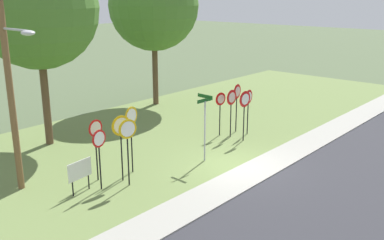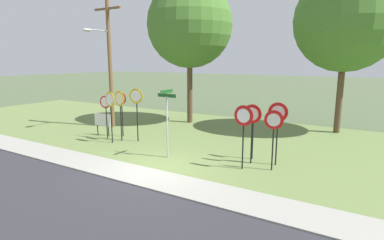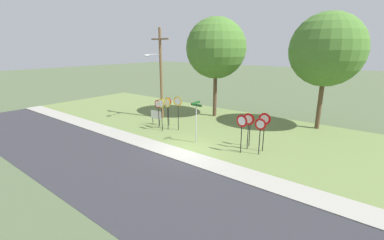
# 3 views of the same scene
# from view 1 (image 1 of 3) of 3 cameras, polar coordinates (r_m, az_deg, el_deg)

# --- Properties ---
(ground_plane) EXTENTS (160.00, 160.00, 0.00)m
(ground_plane) POSITION_cam_1_polar(r_m,az_deg,el_deg) (18.84, 6.06, -6.17)
(ground_plane) COLOR #4C5B3D
(road_asphalt) EXTENTS (44.00, 6.40, 0.01)m
(road_asphalt) POSITION_cam_1_polar(r_m,az_deg,el_deg) (16.81, 19.73, -9.93)
(road_asphalt) COLOR #2D2D33
(road_asphalt) RESTS_ON ground_plane
(sidewalk_strip) EXTENTS (44.00, 1.60, 0.06)m
(sidewalk_strip) POSITION_cam_1_polar(r_m,az_deg,el_deg) (18.42, 8.11, -6.68)
(sidewalk_strip) COLOR #99968C
(sidewalk_strip) RESTS_ON ground_plane
(grass_median) EXTENTS (44.00, 12.00, 0.04)m
(grass_median) POSITION_cam_1_polar(r_m,az_deg,el_deg) (22.57, -6.46, -2.30)
(grass_median) COLOR olive
(grass_median) RESTS_ON ground_plane
(stop_sign_near_left) EXTENTS (0.67, 0.12, 2.49)m
(stop_sign_near_left) POSITION_cam_1_polar(r_m,az_deg,el_deg) (17.17, -12.45, -2.18)
(stop_sign_near_left) COLOR black
(stop_sign_near_left) RESTS_ON grass_median
(stop_sign_near_right) EXTENTS (0.75, 0.16, 2.65)m
(stop_sign_near_right) POSITION_cam_1_polar(r_m,az_deg,el_deg) (16.43, -8.39, -2.28)
(stop_sign_near_right) COLOR black
(stop_sign_near_right) RESTS_ON grass_median
(stop_sign_far_left) EXTENTS (0.67, 0.13, 2.35)m
(stop_sign_far_left) POSITION_cam_1_polar(r_m,az_deg,el_deg) (16.38, -12.01, -3.45)
(stop_sign_far_left) COLOR black
(stop_sign_far_left) RESTS_ON grass_median
(stop_sign_far_center) EXTENTS (0.75, 0.16, 2.79)m
(stop_sign_far_center) POSITION_cam_1_polar(r_m,az_deg,el_deg) (17.64, -7.93, -0.61)
(stop_sign_far_center) COLOR black
(stop_sign_far_center) RESTS_ON grass_median
(stop_sign_far_right) EXTENTS (0.79, 0.17, 2.67)m
(stop_sign_far_right) POSITION_cam_1_polar(r_m,az_deg,el_deg) (16.90, -9.23, -1.72)
(stop_sign_far_right) COLOR black
(stop_sign_far_right) RESTS_ON grass_median
(yield_sign_near_left) EXTENTS (0.78, 0.13, 2.58)m
(yield_sign_near_left) POSITION_cam_1_polar(r_m,az_deg,el_deg) (22.96, 5.93, 3.11)
(yield_sign_near_left) COLOR black
(yield_sign_near_left) RESTS_ON grass_median
(yield_sign_near_right) EXTENTS (0.80, 0.12, 2.54)m
(yield_sign_near_right) POSITION_cam_1_polar(r_m,az_deg,el_deg) (21.53, 6.92, 2.12)
(yield_sign_near_right) COLOR black
(yield_sign_near_right) RESTS_ON grass_median
(yield_sign_far_left) EXTENTS (0.74, 0.12, 2.37)m
(yield_sign_far_left) POSITION_cam_1_polar(r_m,az_deg,el_deg) (22.65, 7.43, 2.44)
(yield_sign_far_left) COLOR black
(yield_sign_far_left) RESTS_ON grass_median
(yield_sign_far_right) EXTENTS (0.78, 0.10, 2.48)m
(yield_sign_far_right) POSITION_cam_1_polar(r_m,az_deg,el_deg) (22.05, 5.20, 2.36)
(yield_sign_far_right) COLOR black
(yield_sign_far_right) RESTS_ON grass_median
(yield_sign_center) EXTENTS (0.67, 0.15, 2.28)m
(yield_sign_center) POSITION_cam_1_polar(r_m,az_deg,el_deg) (22.29, 3.75, 2.11)
(yield_sign_center) COLOR black
(yield_sign_center) RESTS_ON grass_median
(street_name_post) EXTENTS (0.96, 0.82, 2.99)m
(street_name_post) POSITION_cam_1_polar(r_m,az_deg,el_deg) (18.79, 1.69, -0.26)
(street_name_post) COLOR #9EA0A8
(street_name_post) RESTS_ON grass_median
(utility_pole) EXTENTS (2.10, 2.06, 8.26)m
(utility_pole) POSITION_cam_1_polar(r_m,az_deg,el_deg) (16.61, -22.70, 5.85)
(utility_pole) COLOR brown
(utility_pole) RESTS_ON grass_median
(notice_board) EXTENTS (1.09, 0.17, 1.25)m
(notice_board) POSITION_cam_1_polar(r_m,az_deg,el_deg) (16.60, -14.44, -6.52)
(notice_board) COLOR black
(notice_board) RESTS_ON grass_median
(oak_tree_left) EXTENTS (5.59, 5.59, 9.28)m
(oak_tree_left) POSITION_cam_1_polar(r_m,az_deg,el_deg) (21.51, -19.58, 13.62)
(oak_tree_left) COLOR brown
(oak_tree_left) RESTS_ON grass_median
(oak_tree_right) EXTENTS (5.70, 5.70, 9.24)m
(oak_tree_right) POSITION_cam_1_polar(r_m,az_deg,el_deg) (28.48, -5.03, 14.66)
(oak_tree_right) COLOR brown
(oak_tree_right) RESTS_ON grass_median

